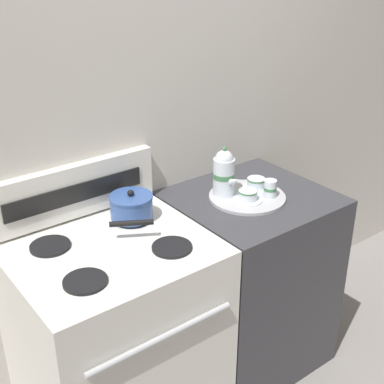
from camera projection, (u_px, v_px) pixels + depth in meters
wall_back at (138, 155)px, 2.38m from camera, size 6.00×0.05×2.20m
stove at (118, 342)px, 2.22m from camera, size 0.76×0.67×0.93m
control_panel at (73, 192)px, 2.18m from camera, size 0.74×0.05×0.23m
side_counter at (248, 280)px, 2.62m from camera, size 0.69×0.64×0.92m
saucepan at (131, 207)px, 2.19m from camera, size 0.26×0.29×0.12m
serving_tray at (248, 197)px, 2.40m from camera, size 0.35×0.35×0.01m
teapot at (224, 173)px, 2.36m from camera, size 0.10×0.16×0.23m
teacup_left at (256, 183)px, 2.46m from camera, size 0.13×0.13×0.05m
teacup_right at (248, 196)px, 2.34m from camera, size 0.13×0.13×0.05m
creamer_jug at (270, 188)px, 2.37m from camera, size 0.06×0.06×0.08m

